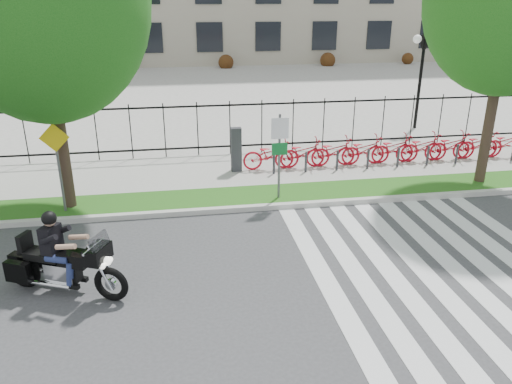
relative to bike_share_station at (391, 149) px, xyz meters
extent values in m
plane|color=#3B3A3D|center=(-6.71, -7.20, -0.66)|extent=(120.00, 120.00, 0.00)
cube|color=beige|center=(-6.71, -3.10, -0.59)|extent=(60.00, 0.20, 0.15)
cube|color=#1D5916|center=(-6.71, -2.25, -0.59)|extent=(60.00, 1.50, 0.15)
cube|color=gray|center=(-6.71, 0.25, -0.59)|extent=(60.00, 3.50, 0.15)
cube|color=gray|center=(-6.71, 17.80, -0.61)|extent=(80.00, 34.00, 0.10)
cylinder|color=black|center=(3.29, 4.80, 1.34)|extent=(0.14, 0.14, 4.00)
cylinder|color=black|center=(3.29, 4.80, 3.24)|extent=(0.06, 0.70, 0.70)
sphere|color=white|center=(2.94, 4.80, 3.34)|extent=(0.36, 0.36, 0.36)
sphere|color=white|center=(3.64, 4.80, 3.34)|extent=(0.36, 0.36, 0.36)
cylinder|color=#37281E|center=(-10.58, -2.25, 1.44)|extent=(0.32, 0.32, 3.90)
cylinder|color=#37281E|center=(2.09, -2.25, 1.53)|extent=(0.32, 0.32, 4.08)
cube|color=#2D2D33|center=(-5.54, 0.00, 0.24)|extent=(0.35, 0.25, 1.50)
imported|color=red|center=(-4.34, 0.00, 0.00)|extent=(1.94, 0.68, 1.02)
cylinder|color=#2D2D33|center=(-4.34, -0.50, -0.16)|extent=(0.08, 0.08, 0.70)
imported|color=red|center=(-3.24, 0.00, 0.00)|extent=(1.94, 0.68, 1.02)
cylinder|color=#2D2D33|center=(-3.24, -0.50, -0.16)|extent=(0.08, 0.08, 0.70)
imported|color=red|center=(-2.14, 0.00, 0.00)|extent=(1.94, 0.68, 1.02)
cylinder|color=#2D2D33|center=(-2.14, -0.50, -0.16)|extent=(0.08, 0.08, 0.70)
imported|color=red|center=(-1.04, 0.00, 0.00)|extent=(1.94, 0.68, 1.02)
cylinder|color=#2D2D33|center=(-1.04, -0.50, -0.16)|extent=(0.08, 0.08, 0.70)
imported|color=red|center=(0.06, 0.00, 0.00)|extent=(1.94, 0.68, 1.02)
cylinder|color=#2D2D33|center=(0.06, -0.50, -0.16)|extent=(0.08, 0.08, 0.70)
imported|color=red|center=(1.16, 0.00, 0.00)|extent=(1.94, 0.68, 1.02)
cylinder|color=#2D2D33|center=(1.16, -0.50, -0.16)|extent=(0.08, 0.08, 0.70)
imported|color=red|center=(2.26, 0.00, 0.00)|extent=(1.94, 0.68, 1.02)
cylinder|color=#2D2D33|center=(2.26, -0.50, -0.16)|extent=(0.08, 0.08, 0.70)
imported|color=red|center=(3.36, 0.00, 0.00)|extent=(1.94, 0.68, 1.02)
cylinder|color=#2D2D33|center=(3.36, -0.50, -0.16)|extent=(0.08, 0.08, 0.70)
imported|color=red|center=(4.46, 0.00, 0.00)|extent=(1.94, 0.68, 1.02)
cylinder|color=#59595B|center=(-4.62, -2.60, 0.74)|extent=(0.07, 0.07, 2.50)
cube|color=white|center=(-4.62, -2.64, 1.59)|extent=(0.50, 0.03, 0.60)
cube|color=#0C6626|center=(-4.62, -2.64, 0.99)|extent=(0.45, 0.03, 0.35)
cylinder|color=#59595B|center=(-10.67, -2.60, 0.69)|extent=(0.07, 0.07, 2.40)
cube|color=yellow|center=(-10.67, -2.64, 1.59)|extent=(0.78, 0.03, 0.78)
torus|color=black|center=(-8.96, -7.09, -0.30)|extent=(0.74, 0.44, 0.74)
torus|color=black|center=(-10.83, -6.24, -0.30)|extent=(0.78, 0.48, 0.79)
cube|color=black|center=(-9.16, -7.00, 0.36)|extent=(0.54, 0.67, 0.32)
cube|color=#26262B|center=(-9.09, -7.04, 0.61)|extent=(0.37, 0.56, 0.33)
cube|color=silver|center=(-9.95, -6.64, -0.18)|extent=(0.74, 0.60, 0.43)
cube|color=black|center=(-9.65, -6.78, 0.18)|extent=(0.69, 0.58, 0.28)
cube|color=black|center=(-10.29, -6.49, 0.16)|extent=(0.85, 0.67, 0.15)
cube|color=black|center=(-10.68, -6.31, 0.39)|extent=(0.25, 0.38, 0.37)
cube|color=black|center=(-10.82, -6.60, -0.12)|extent=(0.56, 0.38, 0.43)
cube|color=black|center=(-10.55, -6.01, -0.12)|extent=(0.56, 0.38, 0.43)
cube|color=black|center=(-10.09, -6.58, 0.55)|extent=(0.42, 0.50, 0.56)
sphere|color=tan|center=(-10.06, -6.59, 0.96)|extent=(0.25, 0.25, 0.25)
sphere|color=black|center=(-10.06, -6.59, 1.00)|extent=(0.29, 0.29, 0.29)
camera|label=1|loc=(-7.52, -16.01, 5.04)|focal=35.00mm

